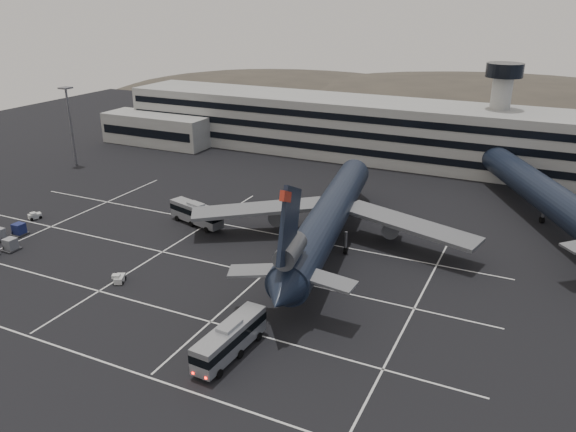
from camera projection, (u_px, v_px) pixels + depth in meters
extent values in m
plane|color=black|center=(179.00, 270.00, 82.54)|extent=(260.00, 260.00, 0.00)
cube|color=silver|center=(64.00, 349.00, 64.06)|extent=(90.00, 0.25, 0.01)
cube|color=silver|center=(134.00, 301.00, 74.14)|extent=(90.00, 0.25, 0.01)
cube|color=silver|center=(194.00, 259.00, 85.90)|extent=(90.00, 0.25, 0.01)
cube|color=silver|center=(240.00, 227.00, 97.65)|extent=(90.00, 0.25, 0.01)
cube|color=silver|center=(60.00, 223.00, 99.62)|extent=(0.25, 55.00, 0.01)
cube|color=silver|center=(170.00, 247.00, 89.99)|extent=(0.25, 55.00, 0.01)
cube|color=silver|center=(270.00, 269.00, 82.76)|extent=(0.25, 55.00, 0.01)
cube|color=silver|center=(418.00, 302.00, 73.93)|extent=(0.25, 55.00, 0.01)
cube|color=gray|center=(348.00, 127.00, 140.45)|extent=(120.00, 18.00, 14.00)
cube|color=black|center=(334.00, 149.00, 134.13)|extent=(118.00, 0.20, 1.60)
cube|color=black|center=(335.00, 132.00, 132.67)|extent=(118.00, 0.20, 1.60)
cube|color=black|center=(335.00, 117.00, 131.31)|extent=(118.00, 0.20, 1.60)
cube|color=gray|center=(157.00, 129.00, 151.54)|extent=(30.00, 10.00, 8.00)
cylinder|color=gray|center=(498.00, 122.00, 126.62)|extent=(4.40, 4.40, 22.00)
cylinder|color=black|center=(505.00, 70.00, 122.41)|extent=(8.00, 8.00, 3.00)
ellipsoid|color=#38332B|center=(295.00, 110.00, 253.23)|extent=(196.00, 140.00, 32.00)
ellipsoid|color=#38332B|center=(504.00, 137.00, 218.20)|extent=(252.00, 180.00, 44.00)
cylinder|color=slate|center=(71.00, 127.00, 130.72)|extent=(0.50, 0.50, 18.00)
cube|color=slate|center=(65.00, 88.00, 127.40)|extent=(2.40, 2.40, 0.35)
cylinder|color=black|center=(329.00, 216.00, 88.43)|extent=(13.55, 48.26, 5.60)
cone|color=black|center=(356.00, 170.00, 111.88)|extent=(6.27, 5.37, 5.60)
cone|color=black|center=(281.00, 297.00, 64.71)|extent=(5.81, 5.77, 5.04)
cube|color=black|center=(289.00, 226.00, 65.14)|extent=(2.08, 9.42, 10.97)
cube|color=#A92716|center=(286.00, 196.00, 62.26)|extent=(1.08, 3.28, 2.24)
cylinder|color=#595B60|center=(290.00, 250.00, 66.79)|extent=(3.67, 6.37, 2.70)
cube|color=slate|center=(259.00, 270.00, 69.59)|extent=(8.16, 5.74, 0.87)
cube|color=slate|center=(325.00, 279.00, 67.45)|extent=(7.63, 3.51, 0.87)
cube|color=slate|center=(258.00, 209.00, 93.70)|extent=(21.62, 16.22, 1.75)
cylinder|color=#595B60|center=(280.00, 214.00, 96.25)|extent=(3.58, 5.87, 2.70)
cube|color=slate|center=(410.00, 224.00, 87.32)|extent=(22.67, 10.09, 1.75)
cylinder|color=#595B60|center=(392.00, 225.00, 91.39)|extent=(3.58, 5.87, 2.70)
cylinder|color=slate|center=(346.00, 202.00, 103.28)|extent=(0.44, 0.44, 3.00)
cylinder|color=black|center=(345.00, 210.00, 103.88)|extent=(0.68, 1.17, 1.10)
cylinder|color=slate|center=(306.00, 236.00, 88.55)|extent=(0.44, 0.44, 3.00)
cylinder|color=black|center=(306.00, 246.00, 89.16)|extent=(0.68, 1.17, 1.10)
cylinder|color=slate|center=(346.00, 241.00, 86.92)|extent=(0.44, 0.44, 3.00)
cylinder|color=black|center=(345.00, 250.00, 87.52)|extent=(0.68, 1.17, 1.10)
cylinder|color=black|center=(546.00, 195.00, 97.68)|extent=(26.95, 45.24, 5.60)
cone|color=black|center=(491.00, 156.00, 122.06)|extent=(7.04, 6.56, 5.60)
cylinder|color=slate|center=(543.00, 211.00, 98.78)|extent=(0.44, 0.44, 3.00)
cylinder|color=black|center=(542.00, 220.00, 99.38)|extent=(0.95, 1.21, 1.10)
cube|color=gray|center=(230.00, 339.00, 62.23)|extent=(3.25, 11.46, 3.09)
cube|color=black|center=(230.00, 336.00, 62.10)|extent=(3.31, 11.52, 0.98)
cube|color=gray|center=(229.00, 325.00, 61.60)|extent=(1.83, 3.18, 0.36)
cylinder|color=black|center=(200.00, 366.00, 60.18)|extent=(0.39, 1.01, 0.99)
cylinder|color=black|center=(219.00, 374.00, 59.02)|extent=(0.39, 1.01, 0.99)
cylinder|color=black|center=(221.00, 348.00, 63.40)|extent=(0.39, 1.01, 0.99)
cylinder|color=black|center=(240.00, 354.00, 62.24)|extent=(0.39, 1.01, 0.99)
cylinder|color=black|center=(241.00, 331.00, 66.63)|extent=(0.39, 1.01, 0.99)
cylinder|color=black|center=(259.00, 337.00, 65.47)|extent=(0.39, 1.01, 0.99)
cube|color=#FF0C05|center=(193.00, 373.00, 58.41)|extent=(0.26, 0.10, 0.23)
cube|color=#FF0C05|center=(206.00, 378.00, 57.67)|extent=(0.26, 0.10, 0.23)
cube|color=gray|center=(196.00, 213.00, 98.13)|extent=(11.60, 5.60, 3.09)
cube|color=black|center=(196.00, 211.00, 98.00)|extent=(11.68, 5.67, 0.98)
cube|color=gray|center=(196.00, 204.00, 97.50)|extent=(3.42, 2.44, 0.36)
cylinder|color=black|center=(206.00, 230.00, 95.38)|extent=(1.04, 0.59, 0.99)
cylinder|color=black|center=(218.00, 225.00, 97.17)|extent=(1.04, 0.59, 0.99)
cylinder|color=black|center=(191.00, 224.00, 97.82)|extent=(1.04, 0.59, 0.99)
cylinder|color=black|center=(203.00, 220.00, 99.62)|extent=(1.04, 0.59, 0.99)
cylinder|color=black|center=(177.00, 218.00, 100.27)|extent=(1.04, 0.59, 0.99)
cylinder|color=black|center=(188.00, 214.00, 102.07)|extent=(1.04, 0.59, 0.99)
cube|color=beige|center=(35.00, 216.00, 101.24)|extent=(1.96, 2.45, 0.88)
cube|color=beige|center=(32.00, 214.00, 100.73)|extent=(1.35, 1.25, 0.49)
cylinder|color=black|center=(30.00, 218.00, 101.25)|extent=(0.42, 0.59, 0.55)
cylinder|color=black|center=(32.00, 219.00, 100.48)|extent=(0.42, 0.59, 0.55)
cylinder|color=black|center=(39.00, 216.00, 102.19)|extent=(0.42, 0.59, 0.55)
cylinder|color=black|center=(41.00, 217.00, 101.42)|extent=(0.42, 0.59, 0.55)
cube|color=beige|center=(120.00, 279.00, 78.76)|extent=(1.96, 2.40, 0.86)
cube|color=beige|center=(118.00, 277.00, 78.10)|extent=(1.33, 1.24, 0.48)
cylinder|color=black|center=(115.00, 283.00, 78.13)|extent=(0.43, 0.58, 0.54)
cylinder|color=black|center=(122.00, 283.00, 78.14)|extent=(0.43, 0.58, 0.54)
cylinder|color=black|center=(118.00, 278.00, 79.56)|extent=(0.43, 0.58, 0.54)
cylinder|color=black|center=(125.00, 278.00, 79.57)|extent=(0.43, 0.58, 0.54)
cube|color=#2D2D30|center=(0.00, 239.00, 92.45)|extent=(2.79, 2.98, 0.20)
cylinder|color=black|center=(0.00, 240.00, 92.47)|extent=(0.11, 0.22, 0.22)
cube|color=#2D2D30|center=(12.00, 249.00, 88.78)|extent=(2.79, 2.98, 0.20)
cylinder|color=black|center=(12.00, 250.00, 88.81)|extent=(0.11, 0.22, 0.22)
cube|color=gray|center=(10.00, 244.00, 88.43)|extent=(2.18, 2.18, 1.75)
cube|color=#2D2D30|center=(20.00, 234.00, 94.57)|extent=(2.79, 2.98, 0.20)
cylinder|color=black|center=(20.00, 234.00, 94.59)|extent=(0.11, 0.22, 0.22)
cube|color=navy|center=(19.00, 228.00, 94.21)|extent=(2.18, 2.18, 1.75)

